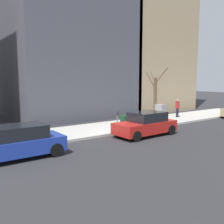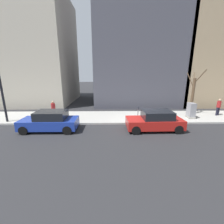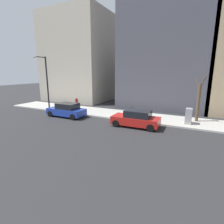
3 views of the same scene
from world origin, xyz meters
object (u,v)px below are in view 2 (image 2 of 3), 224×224
(pedestrian_midblock, at_px, (53,109))
(parked_car_blue, at_px, (50,121))
(parking_meter, at_px, (138,112))
(bare_tree, at_px, (193,95))
(parked_car_red, at_px, (155,121))
(utility_box, at_px, (191,111))
(trash_bin, at_px, (147,115))
(pedestrian_near_meter, at_px, (219,106))
(office_block_center, at_px, (137,7))
(office_tower_right, at_px, (33,52))

(pedestrian_midblock, bearing_deg, parked_car_blue, -120.44)
(parking_meter, xyz_separation_m, bare_tree, (2.16, -5.83, 1.16))
(parked_car_red, height_order, parking_meter, parked_car_red)
(utility_box, height_order, trash_bin, utility_box)
(pedestrian_near_meter, bearing_deg, parked_car_red, -172.72)
(utility_box, xyz_separation_m, office_block_center, (9.84, 3.86, 12.08))
(office_tower_right, bearing_deg, pedestrian_midblock, -149.06)
(utility_box, bearing_deg, parked_car_red, 121.76)
(trash_bin, height_order, pedestrian_midblock, pedestrian_midblock)
(utility_box, height_order, office_tower_right, office_tower_right)
(office_block_center, height_order, office_tower_right, office_block_center)
(parked_car_red, relative_size, office_block_center, 0.16)
(pedestrian_midblock, height_order, office_block_center, office_block_center)
(pedestrian_near_meter, bearing_deg, parked_car_blue, 174.64)
(pedestrian_near_meter, height_order, pedestrian_midblock, same)
(trash_bin, bearing_deg, pedestrian_midblock, 86.75)
(parked_car_red, bearing_deg, pedestrian_near_meter, -66.24)
(parking_meter, bearing_deg, pedestrian_midblock, 83.01)
(parked_car_blue, distance_m, office_tower_right, 14.99)
(trash_bin, relative_size, office_block_center, 0.03)
(utility_box, relative_size, pedestrian_near_meter, 0.86)
(utility_box, bearing_deg, parked_car_blue, 101.70)
(parked_car_red, bearing_deg, parked_car_blue, 88.31)
(parked_car_red, distance_m, office_block_center, 17.41)
(pedestrian_near_meter, distance_m, office_tower_right, 24.05)
(parking_meter, height_order, pedestrian_midblock, pedestrian_midblock)
(trash_bin, xyz_separation_m, pedestrian_near_meter, (1.25, -7.36, 0.49))
(parked_car_red, height_order, pedestrian_near_meter, pedestrian_near_meter)
(pedestrian_midblock, bearing_deg, parked_car_red, -61.48)
(trash_bin, relative_size, pedestrian_near_meter, 0.54)
(pedestrian_near_meter, relative_size, pedestrian_midblock, 1.00)
(parked_car_red, relative_size, trash_bin, 4.71)
(parked_car_red, xyz_separation_m, pedestrian_midblock, (2.67, 8.64, 0.35))
(parked_car_red, distance_m, trash_bin, 2.18)
(parking_meter, height_order, utility_box, utility_box)
(parked_car_blue, bearing_deg, utility_box, -78.35)
(parking_meter, height_order, trash_bin, parking_meter)
(parked_car_blue, xyz_separation_m, pedestrian_midblock, (2.61, 0.65, 0.35))
(parked_car_red, relative_size, office_tower_right, 0.30)
(bare_tree, bearing_deg, pedestrian_midblock, 95.18)
(bare_tree, xyz_separation_m, pedestrian_midblock, (-1.22, 13.49, -1.05))
(pedestrian_midblock, bearing_deg, trash_bin, -47.59)
(bare_tree, bearing_deg, parked_car_red, 128.73)
(pedestrian_near_meter, bearing_deg, trash_bin, 171.90)
(parked_car_blue, relative_size, parking_meter, 3.11)
(parked_car_red, distance_m, parked_car_blue, 8.00)
(parked_car_blue, bearing_deg, office_block_center, -33.92)
(parked_car_blue, relative_size, office_tower_right, 0.29)
(parking_meter, distance_m, utility_box, 5.22)
(bare_tree, height_order, trash_bin, bare_tree)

